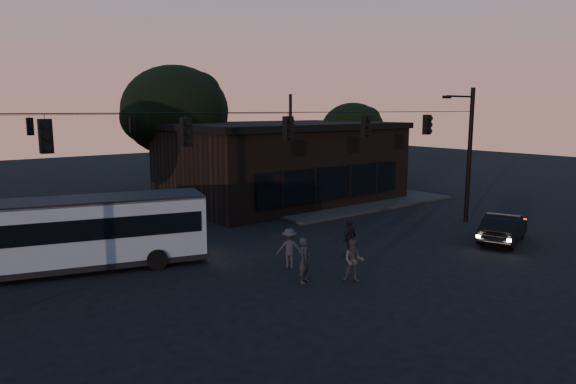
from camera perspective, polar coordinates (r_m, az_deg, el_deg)
ground at (r=18.70m, az=7.80°, el=-10.67°), size 120.00×120.00×0.00m
sidewalk_far_right at (r=36.52m, az=4.95°, el=-0.69°), size 14.00×10.00×0.15m
building at (r=35.71m, az=-0.68°, el=3.38°), size 15.40×10.41×5.40m
tree_behind at (r=37.99m, az=-12.44°, el=8.78°), size 7.60×7.60×9.43m
tree_right at (r=43.08m, az=7.19°, el=6.88°), size 5.20×5.20×6.86m
signal_rig_near at (r=20.63m, az=0.00°, el=3.97°), size 26.24×0.30×7.50m
signal_rig_far at (r=34.60m, az=-16.82°, el=5.29°), size 26.24×0.30×7.50m
bus at (r=21.89m, az=-22.75°, el=-3.99°), size 10.43×5.14×2.86m
car at (r=26.70m, az=22.83°, el=-3.70°), size 4.52×2.74×1.41m
pedestrian_a at (r=19.00m, az=1.84°, el=-7.59°), size 0.73×0.64×1.68m
pedestrian_b at (r=19.27m, az=7.31°, el=-7.57°), size 0.97×0.97×1.59m
pedestrian_c at (r=22.34m, az=6.84°, el=-5.09°), size 1.06×0.68×1.68m
pedestrian_d at (r=20.71m, az=0.16°, el=-6.27°), size 1.20×1.07×1.61m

